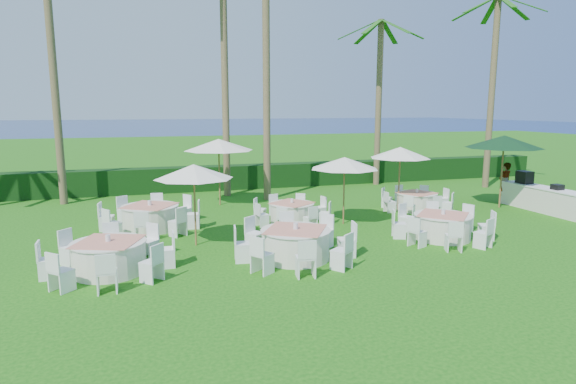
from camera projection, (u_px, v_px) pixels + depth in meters
name	position (u px, v px, depth m)	size (l,w,h in m)	color
ground	(346.00, 254.00, 13.61)	(120.00, 120.00, 0.00)	#11520E
hedge	(252.00, 176.00, 24.80)	(34.00, 1.00, 1.20)	black
ocean	(165.00, 126.00, 109.68)	(260.00, 260.00, 0.00)	#081F54
banquet_table_a	(109.00, 256.00, 12.02)	(3.21, 3.21, 0.97)	silver
banquet_table_b	(296.00, 243.00, 13.11)	(3.36, 3.36, 1.01)	silver
banquet_table_c	(442.00, 226.00, 15.15)	(3.05, 3.05, 0.95)	silver
banquet_table_d	(150.00, 217.00, 16.32)	(3.34, 3.34, 1.00)	silver
banquet_table_e	(292.00, 212.00, 17.36)	(2.81, 2.81, 0.87)	silver
banquet_table_f	(417.00, 201.00, 19.40)	(2.82, 2.82, 0.87)	silver
umbrella_a	(194.00, 172.00, 14.10)	(2.34, 2.34, 2.45)	brown
umbrella_b	(344.00, 163.00, 16.79)	(2.42, 2.42, 2.39)	brown
umbrella_c	(219.00, 145.00, 20.09)	(2.91, 2.91, 2.80)	brown
umbrella_d	(400.00, 153.00, 18.99)	(2.40, 2.40, 2.56)	brown
umbrella_green	(504.00, 142.00, 19.51)	(3.06, 3.06, 2.98)	brown
buffet_table	(546.00, 199.00, 19.05)	(0.98, 4.19, 1.48)	silver
staff_person	(505.00, 183.00, 20.84)	(0.64, 0.42, 1.76)	gray
palm_a	(51.00, 48.00, 19.60)	(4.40, 4.13, 12.01)	brown
palm_b	(225.00, 73.00, 21.77)	(4.19, 4.39, 10.36)	brown
palm_c	(266.00, 56.00, 20.66)	(4.20, 4.39, 11.58)	brown
palm_d	(379.00, 95.00, 25.18)	(4.24, 4.37, 8.56)	brown
palm_e	(492.00, 85.00, 24.20)	(4.39, 4.20, 9.50)	brown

